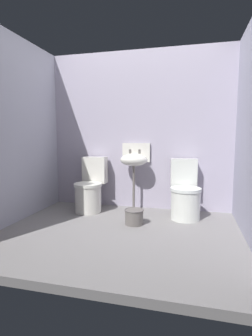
{
  "coord_description": "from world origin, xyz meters",
  "views": [
    {
      "loc": [
        0.8,
        -2.88,
        1.08
      ],
      "look_at": [
        0.0,
        0.26,
        0.7
      ],
      "focal_mm": 28.2,
      "sensor_mm": 36.0,
      "label": 1
    }
  ],
  "objects": [
    {
      "name": "wall_back",
      "position": [
        0.0,
        1.09,
        1.17
      ],
      "size": [
        3.13,
        0.1,
        2.35
      ],
      "primitive_type": "cube",
      "color": "#ACA4B9",
      "rests_on": "ground"
    },
    {
      "name": "sink",
      "position": [
        -0.03,
        0.87,
        0.75
      ],
      "size": [
        0.42,
        0.35,
        0.99
      ],
      "color": "#69635E",
      "rests_on": "ground"
    },
    {
      "name": "wall_left",
      "position": [
        -1.41,
        0.1,
        1.17
      ],
      "size": [
        0.1,
        2.27,
        2.35
      ],
      "primitive_type": "cube",
      "color": "#A8A9BA",
      "rests_on": "ground"
    },
    {
      "name": "ground_plane",
      "position": [
        0.0,
        0.0,
        -0.04
      ],
      "size": [
        3.13,
        2.47,
        0.08
      ],
      "primitive_type": "cube",
      "color": "gray"
    },
    {
      "name": "toilet_left",
      "position": [
        -0.65,
        0.69,
        0.32
      ],
      "size": [
        0.4,
        0.59,
        0.78
      ],
      "rotation": [
        0.0,
        0.0,
        3.15
      ],
      "color": "white",
      "rests_on": "ground"
    },
    {
      "name": "bucket",
      "position": [
        0.11,
        0.22,
        0.1
      ],
      "size": [
        0.24,
        0.24,
        0.19
      ],
      "color": "#69635E",
      "rests_on": "ground"
    },
    {
      "name": "toilet_right",
      "position": [
        0.71,
        0.69,
        0.32
      ],
      "size": [
        0.46,
        0.64,
        0.78
      ],
      "rotation": [
        0.0,
        0.0,
        3.29
      ],
      "color": "white",
      "rests_on": "ground"
    }
  ]
}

